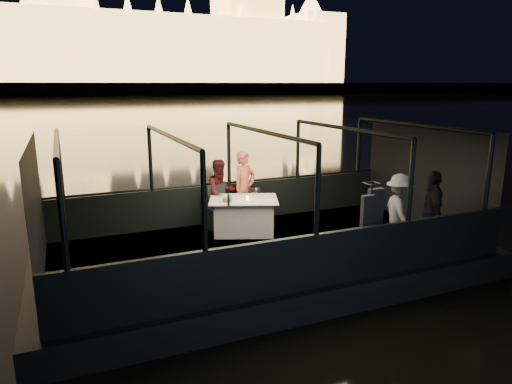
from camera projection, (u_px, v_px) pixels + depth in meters
name	position (u px, v px, depth m)	size (l,w,h in m)	color
river_water	(80.00, 105.00, 80.81)	(500.00, 500.00, 0.00)	black
boat_hull	(264.00, 271.00, 9.21)	(8.60, 4.40, 1.00)	black
boat_deck	(264.00, 248.00, 9.10)	(8.00, 4.00, 0.04)	black
gunwale_port	(230.00, 202.00, 10.78)	(8.00, 0.08, 0.90)	black
gunwale_starboard	(315.00, 261.00, 7.20)	(8.00, 0.08, 0.90)	black
cabin_glass_port	(229.00, 154.00, 10.52)	(8.00, 0.02, 1.40)	#99B2B2
cabin_glass_starboard	(318.00, 190.00, 6.94)	(8.00, 0.02, 1.40)	#99B2B2
cabin_roof_glass	(264.00, 132.00, 8.56)	(8.00, 4.00, 0.02)	#99B2B2
end_wall_fore	(36.00, 214.00, 7.30)	(0.02, 4.00, 2.30)	black
end_wall_aft	(425.00, 176.00, 10.35)	(0.02, 4.00, 2.30)	black
canopy_ribs	(264.00, 191.00, 8.83)	(8.00, 4.00, 2.30)	black
embankment	(66.00, 90.00, 196.92)	(400.00, 140.00, 6.00)	#423D33
parliament_building	(60.00, 9.00, 159.11)	(220.00, 32.00, 60.00)	#F2D18C
dining_table_central	(244.00, 216.00, 9.90)	(1.45, 1.05, 0.77)	white
chair_port_left	(219.00, 210.00, 10.14)	(0.46, 0.46, 0.98)	black
chair_port_right	(255.00, 206.00, 10.47)	(0.39, 0.39, 0.83)	black
coat_stand	(370.00, 220.00, 7.81)	(0.44, 0.35, 1.59)	black
person_woman_coral	(244.00, 191.00, 10.58)	(0.60, 0.40, 1.68)	#D3674D
person_man_maroon	(221.00, 194.00, 10.36)	(0.74, 0.57, 1.53)	#3C1110
passenger_stripe	(399.00, 208.00, 8.79)	(0.98, 0.55, 1.52)	silver
passenger_dark	(432.00, 211.00, 8.61)	(0.95, 0.40, 1.62)	black
wine_bottle	(229.00, 198.00, 9.26)	(0.06, 0.06, 0.28)	#13341B
bread_basket	(227.00, 200.00, 9.57)	(0.20, 0.20, 0.08)	olive
amber_candle	(248.00, 198.00, 9.70)	(0.06, 0.06, 0.08)	yellow
plate_near	(269.00, 201.00, 9.59)	(0.27, 0.27, 0.02)	white
plate_far	(229.00, 200.00, 9.71)	(0.26, 0.26, 0.02)	white
wine_glass_white	(230.00, 201.00, 9.27)	(0.07, 0.07, 0.21)	white
wine_glass_red	(256.00, 193.00, 9.94)	(0.07, 0.07, 0.19)	white
wine_glass_empty	(253.00, 198.00, 9.50)	(0.07, 0.07, 0.20)	silver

